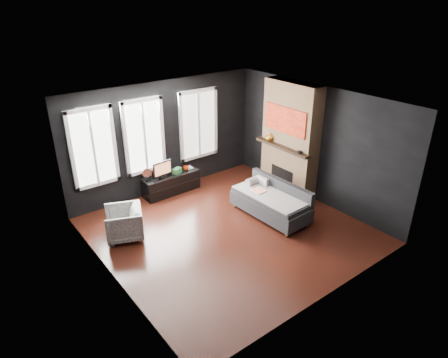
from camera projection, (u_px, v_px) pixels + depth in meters
floor at (229, 231)px, 8.30m from camera, size 5.00×5.00×0.00m
ceiling at (230, 103)px, 7.14m from camera, size 5.00×5.00×0.00m
wall_back at (165, 137)px, 9.52m from camera, size 5.00×0.02×2.70m
wall_left at (106, 211)px, 6.35m from camera, size 0.02×5.00×2.70m
wall_right at (315, 144)px, 9.10m from camera, size 0.02×5.00×2.70m
windows at (145, 98)px, 8.80m from camera, size 4.00×0.16×1.76m
fireplace at (290, 139)px, 9.42m from camera, size 0.70×1.62×2.70m
sofa at (270, 200)px, 8.70m from camera, size 0.96×1.82×0.77m
stripe_pillow at (262, 184)px, 9.06m from camera, size 0.08×0.33×0.33m
armchair at (124, 222)px, 7.94m from camera, size 0.88×0.90×0.72m
media_console at (171, 183)px, 9.78m from camera, size 1.43×0.47×0.49m
monitor at (162, 168)px, 9.41m from camera, size 0.52×0.16×0.46m
desk_fan at (147, 174)px, 9.29m from camera, size 0.28×0.28×0.32m
mug at (186, 167)px, 9.87m from camera, size 0.16×0.15×0.14m
book at (186, 165)px, 9.94m from camera, size 0.15×0.03×0.21m
storage_box at (177, 171)px, 9.71m from camera, size 0.26×0.20×0.12m
mantel_vase at (269, 137)px, 9.61m from camera, size 0.24×0.25×0.20m
mantel_clock at (300, 152)px, 8.93m from camera, size 0.16×0.16×0.04m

